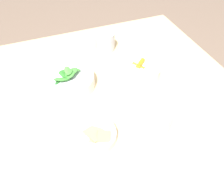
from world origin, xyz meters
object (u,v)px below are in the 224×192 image
Objects in this scene: bowl_greens at (70,80)px; bowl_beans_hotdog at (144,113)px; bowl_carrots at (139,70)px; ruler at (201,65)px; cup at (106,41)px; bowl_cookies at (96,135)px.

bowl_greens is 0.31m from bowl_beans_hotdog.
bowl_beans_hotdog is at bearing 37.97° from bowl_greens.
ruler is (0.04, 0.28, -0.03)m from bowl_carrots.
cup reaches higher than ruler.
cup is (-0.43, 0.02, 0.01)m from bowl_beans_hotdog.
bowl_cookies is 0.49m from cup.
bowl_beans_hotdog is (0.25, 0.19, 0.00)m from bowl_greens.
ruler is (-0.17, 0.36, -0.03)m from bowl_beans_hotdog.
bowl_carrots is 0.34m from bowl_cookies.
bowl_greens is at bearing -175.87° from bowl_cookies.
ruler is 0.43m from cup.
bowl_carrots is 0.28m from ruler.
bowl_carrots is 1.99× the size of cup.
cup is at bearing 177.45° from bowl_beans_hotdog.
bowl_carrots is 0.23m from cup.
bowl_cookies is at bearing -23.23° from cup.
cup reaches higher than bowl_cookies.
bowl_carrots is 1.26× the size of bowl_cookies.
bowl_greens is 0.56m from ruler.
bowl_beans_hotdog is 0.40m from ruler.
ruler is at bearing 82.42° from bowl_carrots.
cup is (-0.26, -0.34, 0.04)m from ruler.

